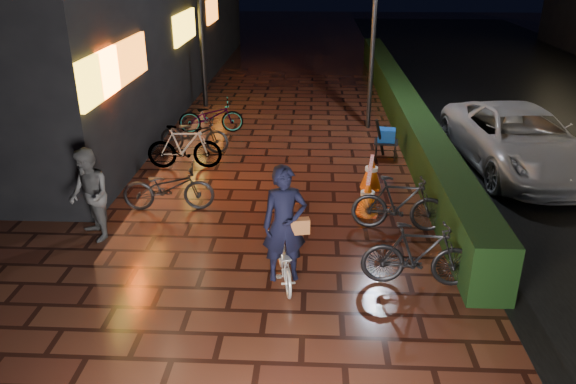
# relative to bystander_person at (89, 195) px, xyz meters

# --- Properties ---
(ground) EXTENTS (80.00, 80.00, 0.00)m
(ground) POSITION_rel_bystander_person_xyz_m (3.28, 0.13, -0.85)
(ground) COLOR #381911
(ground) RESTS_ON ground
(hedge) EXTENTS (0.70, 20.00, 1.00)m
(hedge) POSITION_rel_bystander_person_xyz_m (6.58, 8.13, -0.35)
(hedge) COLOR black
(hedge) RESTS_ON ground
(bystander_person) EXTENTS (1.02, 1.05, 1.71)m
(bystander_person) POSITION_rel_bystander_person_xyz_m (0.00, 0.00, 0.00)
(bystander_person) COLOR #525254
(bystander_person) RESTS_ON ground
(van) EXTENTS (2.87, 5.40, 1.44)m
(van) POSITION_rel_bystander_person_xyz_m (8.76, 3.93, -0.13)
(van) COLOR #A9A9AE
(van) RESTS_ON ground
(lamp_post_hedge) EXTENTS (0.46, 0.14, 4.77)m
(lamp_post_hedge) POSITION_rel_bystander_person_xyz_m (5.53, 7.15, 1.77)
(lamp_post_hedge) COLOR black
(lamp_post_hedge) RESTS_ON ground
(lamp_post_sf) EXTENTS (0.54, 0.16, 5.68)m
(lamp_post_sf) POSITION_rel_bystander_person_xyz_m (0.30, 9.38, 2.27)
(lamp_post_sf) COLOR black
(lamp_post_sf) RESTS_ON ground
(cyclist) EXTENTS (0.77, 1.45, 1.98)m
(cyclist) POSITION_rel_bystander_person_xyz_m (3.52, -1.31, -0.12)
(cyclist) COLOR white
(cyclist) RESTS_ON ground
(traffic_barrier) EXTENTS (0.66, 1.82, 0.74)m
(traffic_barrier) POSITION_rel_bystander_person_xyz_m (5.12, 1.95, -0.49)
(traffic_barrier) COLOR orange
(traffic_barrier) RESTS_ON ground
(cart_assembly) EXTENTS (0.66, 0.60, 1.09)m
(cart_assembly) POSITION_rel_bystander_person_xyz_m (5.73, 4.54, -0.29)
(cart_assembly) COLOR black
(cart_assembly) RESTS_ON ground
(parked_bikes_storefront) EXTENTS (2.07, 6.02, 1.06)m
(parked_bikes_storefront) POSITION_rel_bystander_person_xyz_m (0.96, 4.06, -0.36)
(parked_bikes_storefront) COLOR black
(parked_bikes_storefront) RESTS_ON ground
(parked_bikes_hedge) EXTENTS (1.84, 2.50, 1.06)m
(parked_bikes_hedge) POSITION_rel_bystander_person_xyz_m (5.57, -0.32, -0.32)
(parked_bikes_hedge) COLOR black
(parked_bikes_hedge) RESTS_ON ground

